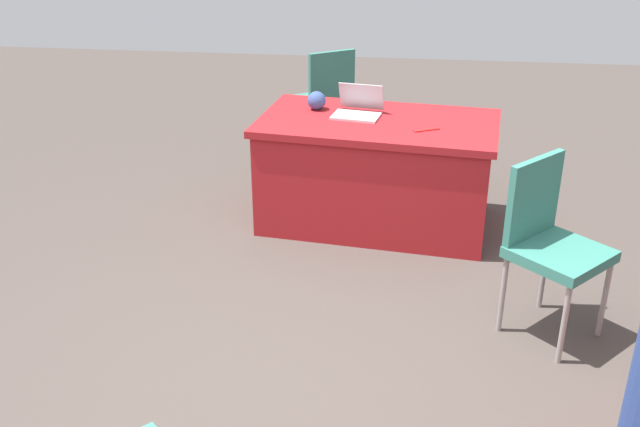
# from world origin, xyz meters

# --- Properties ---
(ground_plane) EXTENTS (14.40, 14.40, 0.00)m
(ground_plane) POSITION_xyz_m (0.00, 0.00, 0.00)
(ground_plane) COLOR #4C423D
(table_foreground) EXTENTS (1.72, 1.10, 0.77)m
(table_foreground) POSITION_xyz_m (-0.28, -2.05, 0.39)
(table_foreground) COLOR #AD1E23
(table_foreground) RESTS_ON ground
(chair_near_front) EXTENTS (0.61, 0.61, 0.96)m
(chair_near_front) POSITION_xyz_m (0.24, -3.33, 0.55)
(chair_near_front) COLOR #9E9993
(chair_near_front) RESTS_ON ground
(chair_tucked_right) EXTENTS (0.62, 0.62, 0.97)m
(chair_tucked_right) POSITION_xyz_m (-1.26, -0.80, 0.56)
(chair_tucked_right) COLOR #9E9993
(chair_tucked_right) RESTS_ON ground
(laptop_silver) EXTENTS (0.36, 0.34, 0.21)m
(laptop_silver) POSITION_xyz_m (-0.13, -2.13, 0.81)
(laptop_silver) COLOR silver
(laptop_silver) RESTS_ON table_foreground
(yarn_ball) EXTENTS (0.13, 0.13, 0.13)m
(yarn_ball) POSITION_xyz_m (0.17, -2.24, 0.83)
(yarn_ball) COLOR #3F5999
(yarn_ball) RESTS_ON table_foreground
(scissors_red) EXTENTS (0.18, 0.12, 0.01)m
(scissors_red) POSITION_xyz_m (-0.61, -1.87, 0.77)
(scissors_red) COLOR red
(scissors_red) RESTS_ON table_foreground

